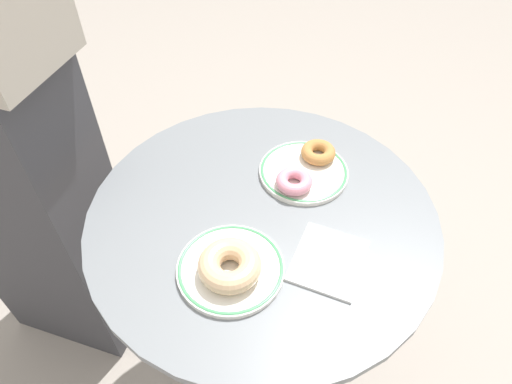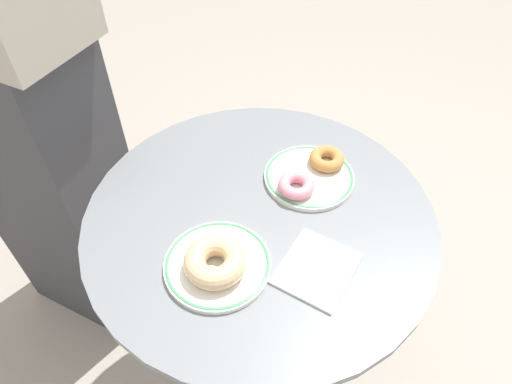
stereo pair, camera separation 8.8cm
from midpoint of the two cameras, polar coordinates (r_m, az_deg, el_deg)
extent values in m
cube|color=#9E9389|center=(1.51, 2.08, -21.10)|extent=(7.00, 7.00, 0.02)
cylinder|color=slate|center=(0.88, 3.32, -3.28)|extent=(0.68, 0.68, 0.02)
cylinder|color=slate|center=(1.17, 2.58, -14.23)|extent=(0.06, 0.06, 0.68)
cylinder|color=slate|center=(1.49, 2.11, -20.77)|extent=(0.38, 0.38, 0.03)
cylinder|color=white|center=(0.80, -1.67, -9.27)|extent=(0.19, 0.19, 0.01)
torus|color=#4C9E66|center=(0.79, -1.67, -9.14)|extent=(0.18, 0.18, 0.01)
cylinder|color=white|center=(0.95, 9.29, 1.72)|extent=(0.18, 0.18, 0.01)
torus|color=#4C9E66|center=(0.94, 9.31, 1.86)|extent=(0.18, 0.18, 0.01)
torus|color=#E0B789|center=(0.77, -1.86, -8.85)|extent=(0.15, 0.15, 0.04)
torus|color=#BC7F42|center=(0.96, 11.42, 3.95)|extent=(0.10, 0.10, 0.02)
torus|color=pink|center=(0.90, 7.85, 0.69)|extent=(0.08, 0.08, 0.02)
cube|color=white|center=(0.81, 10.73, -9.57)|extent=(0.15, 0.14, 0.01)
cube|color=#3D3D42|center=(1.33, -21.70, -0.66)|extent=(0.31, 0.42, 0.95)
camera|label=1|loc=(0.04, -87.13, 3.06)|focal=32.02mm
camera|label=2|loc=(0.04, 92.87, -3.06)|focal=32.02mm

